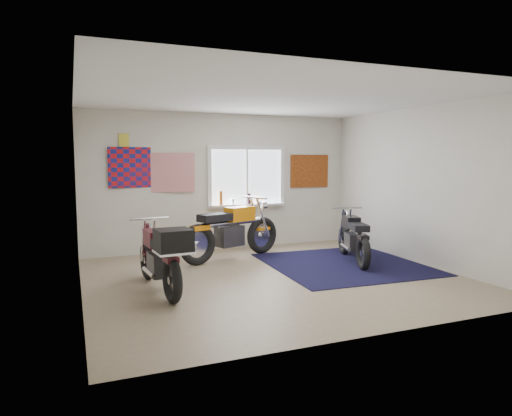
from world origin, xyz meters
name	(u,v)px	position (x,y,z in m)	size (l,w,h in m)	color
ground	(274,277)	(0.00, 0.00, 0.00)	(5.50, 5.50, 0.00)	#9E896B
room_shell	(274,170)	(0.00, 0.00, 1.64)	(5.50, 5.50, 5.50)	white
navy_rug	(344,264)	(1.48, 0.35, 0.01)	(2.50, 2.60, 0.01)	black
window_assembly	(247,181)	(0.50, 2.47, 1.37)	(1.66, 0.17, 1.26)	white
oil_bottles	(235,199)	(0.23, 2.40, 1.01)	(0.85, 0.07, 0.28)	#935115
flag_display	(124,140)	(-1.90, 2.48, 2.15)	(1.60, 0.10, 1.17)	red
triumph_poster	(309,171)	(1.95, 2.48, 1.55)	(0.90, 0.03, 0.70)	#A54C14
yellow_triumph	(231,232)	(-0.17, 1.50, 0.49)	(2.12, 0.95, 1.11)	black
black_chrome_bike	(353,239)	(1.75, 0.48, 0.41)	(0.76, 1.76, 0.93)	black
maroon_tourer	(161,257)	(-1.74, -0.18, 0.50)	(0.61, 1.90, 0.96)	black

